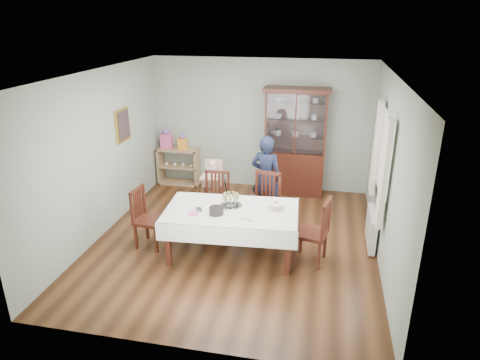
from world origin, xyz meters
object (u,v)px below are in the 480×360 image
(high_chair, at_px, (213,191))
(champagne_tray, at_px, (231,202))
(dining_table, at_px, (232,232))
(chair_end_left, at_px, (150,229))
(gift_bag_orange, at_px, (182,142))
(chair_far_right, at_px, (264,217))
(gift_bag_pink, at_px, (166,140))
(woman, at_px, (266,178))
(china_cabinet, at_px, (295,141))
(sideboard, at_px, (179,166))
(chair_far_left, at_px, (216,212))
(chair_end_right, at_px, (311,243))
(birthday_cake, at_px, (275,206))

(high_chair, distance_m, champagne_tray, 1.55)
(dining_table, xyz_separation_m, high_chair, (-0.69, 1.47, 0.01))
(chair_end_left, height_order, gift_bag_orange, gift_bag_orange)
(chair_far_right, xyz_separation_m, gift_bag_pink, (-2.41, 1.91, 0.68))
(champagne_tray, bearing_deg, woman, 74.19)
(china_cabinet, relative_size, sideboard, 2.42)
(chair_end_left, height_order, high_chair, high_chair)
(china_cabinet, bearing_deg, chair_far_left, -122.20)
(chair_end_left, xyz_separation_m, champagne_tray, (1.30, 0.11, 0.54))
(chair_far_left, bearing_deg, gift_bag_orange, 119.95)
(sideboard, xyz_separation_m, chair_far_right, (2.16, -1.93, -0.09))
(chair_far_left, height_order, chair_end_right, chair_end_right)
(chair_end_right, bearing_deg, gift_bag_orange, -120.59)
(chair_end_left, bearing_deg, sideboard, 15.23)
(china_cabinet, relative_size, gift_bag_pink, 5.08)
(dining_table, height_order, high_chair, high_chair)
(champagne_tray, bearing_deg, birthday_cake, 1.28)
(china_cabinet, bearing_deg, dining_table, -104.94)
(chair_end_left, bearing_deg, chair_far_left, -41.91)
(high_chair, distance_m, gift_bag_pink, 1.90)
(birthday_cake, bearing_deg, chair_end_right, -9.73)
(champagne_tray, bearing_deg, chair_far_right, 57.01)
(china_cabinet, relative_size, chair_far_right, 2.07)
(chair_far_left, relative_size, chair_far_right, 0.94)
(chair_far_left, height_order, woman, woman)
(china_cabinet, distance_m, woman, 1.39)
(china_cabinet, relative_size, birthday_cake, 8.02)
(china_cabinet, bearing_deg, high_chair, -139.24)
(china_cabinet, relative_size, chair_far_left, 2.19)
(chair_far_right, height_order, champagne_tray, chair_far_right)
(chair_far_left, relative_size, champagne_tray, 2.94)
(chair_end_right, distance_m, champagne_tray, 1.36)
(sideboard, bearing_deg, chair_far_right, -41.75)
(gift_bag_pink, bearing_deg, woman, -28.77)
(chair_far_left, relative_size, chair_end_left, 1.02)
(dining_table, relative_size, chair_far_right, 1.97)
(chair_far_right, xyz_separation_m, champagne_tray, (-0.42, -0.64, 0.51))
(birthday_cake, bearing_deg, sideboard, 133.52)
(chair_end_right, bearing_deg, dining_table, -76.18)
(chair_far_right, bearing_deg, woman, 107.01)
(chair_far_left, distance_m, chair_end_right, 1.84)
(high_chair, relative_size, gift_bag_orange, 3.01)
(dining_table, bearing_deg, chair_end_left, 179.61)
(sideboard, bearing_deg, dining_table, -56.48)
(dining_table, distance_m, birthday_cake, 0.78)
(dining_table, xyz_separation_m, woman, (0.32, 1.39, 0.39))
(sideboard, bearing_deg, chair_far_left, -54.99)
(gift_bag_orange, bearing_deg, chair_end_right, -42.46)
(chair_end_left, bearing_deg, woman, -44.51)
(chair_far_right, distance_m, birthday_cake, 0.84)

